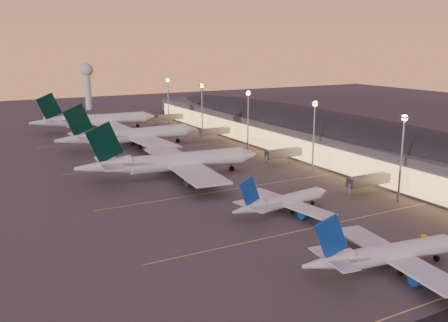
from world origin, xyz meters
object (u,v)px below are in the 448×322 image
(airliner_narrow_north, at_px, (283,202))
(baggage_tug_c, at_px, (290,203))
(airliner_wide_near, at_px, (172,162))
(airliner_wide_far, at_px, (96,120))
(radar_tower, at_px, (87,79))
(airliner_narrow_south, at_px, (386,254))
(airliner_wide_mid, at_px, (131,136))
(baggage_tug_b, at_px, (423,238))

(airliner_narrow_north, xyz_separation_m, baggage_tug_c, (6.07, 4.88, -2.69))
(baggage_tug_c, bearing_deg, airliner_narrow_north, -152.67)
(airliner_wide_near, height_order, airliner_wide_far, airliner_wide_far)
(airliner_narrow_north, height_order, radar_tower, radar_tower)
(airliner_narrow_north, bearing_deg, baggage_tug_c, 30.79)
(airliner_wide_far, distance_m, baggage_tug_c, 155.38)
(airliner_narrow_north, height_order, airliner_wide_far, airliner_wide_far)
(radar_tower, bearing_deg, airliner_wide_near, -96.07)
(airliner_narrow_south, bearing_deg, airliner_wide_near, 103.54)
(airliner_wide_mid, height_order, baggage_tug_c, airliner_wide_mid)
(airliner_narrow_south, height_order, airliner_narrow_north, airliner_narrow_south)
(airliner_narrow_south, distance_m, airliner_wide_mid, 146.04)
(radar_tower, xyz_separation_m, baggage_tug_c, (-3.74, -246.91, -21.37))
(airliner_narrow_south, xyz_separation_m, baggage_tug_c, (8.62, 44.72, -3.09))
(airliner_wide_far, bearing_deg, baggage_tug_b, -81.24)
(airliner_wide_near, height_order, airliner_wide_mid, airliner_wide_mid)
(airliner_narrow_north, relative_size, airliner_wide_far, 0.52)
(airliner_narrow_south, relative_size, radar_tower, 1.20)
(radar_tower, distance_m, baggage_tug_c, 247.86)
(airliner_wide_far, xyz_separation_m, baggage_tug_c, (15.56, -154.51, -5.04))
(airliner_narrow_north, relative_size, baggage_tug_c, 8.85)
(airliner_narrow_north, relative_size, baggage_tug_b, 10.24)
(radar_tower, bearing_deg, baggage_tug_c, -90.87)
(airliner_narrow_south, bearing_deg, airliner_narrow_north, 94.05)
(airliner_narrow_north, bearing_deg, airliner_wide_mid, 86.07)
(airliner_wide_mid, relative_size, airliner_wide_far, 1.00)
(radar_tower, bearing_deg, airliner_narrow_south, -92.43)
(radar_tower, bearing_deg, airliner_narrow_north, -92.23)
(airliner_wide_mid, height_order, radar_tower, radar_tower)
(airliner_wide_near, distance_m, baggage_tug_c, 48.42)
(airliner_narrow_south, relative_size, baggage_tug_c, 9.94)
(airliner_narrow_south, height_order, airliner_wide_near, airliner_wide_near)
(airliner_wide_near, bearing_deg, airliner_narrow_south, -78.95)
(airliner_wide_near, bearing_deg, baggage_tug_b, -64.94)
(airliner_narrow_north, xyz_separation_m, airliner_wide_mid, (-7.54, 106.10, 2.34))
(airliner_wide_mid, bearing_deg, airliner_narrow_south, -91.51)
(radar_tower, distance_m, baggage_tug_b, 285.03)
(airliner_narrow_north, height_order, baggage_tug_c, airliner_narrow_north)
(airliner_wide_near, xyz_separation_m, baggage_tug_b, (29.57, -81.97, -4.99))
(airliner_wide_near, relative_size, airliner_wide_far, 0.98)
(airliner_wide_near, relative_size, radar_tower, 2.03)
(baggage_tug_c, bearing_deg, radar_tower, 77.67)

